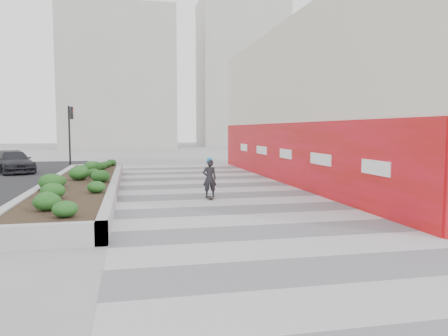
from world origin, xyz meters
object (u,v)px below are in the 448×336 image
(planter, at_px, (82,183))
(car_dark, at_px, (13,162))
(skateboarder, at_px, (210,178))
(traffic_signal_near, at_px, (70,128))

(planter, xyz_separation_m, car_dark, (-5.14, 10.16, 0.26))
(skateboarder, bearing_deg, car_dark, 129.25)
(skateboarder, relative_size, car_dark, 0.34)
(car_dark, bearing_deg, skateboarder, -76.32)
(planter, relative_size, car_dark, 3.85)
(traffic_signal_near, xyz_separation_m, skateboarder, (6.72, -13.26, -1.94))
(traffic_signal_near, bearing_deg, skateboarder, -63.13)
(planter, xyz_separation_m, traffic_signal_near, (-1.73, 10.50, 2.34))
(traffic_signal_near, bearing_deg, car_dark, -174.23)
(traffic_signal_near, distance_m, skateboarder, 14.99)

